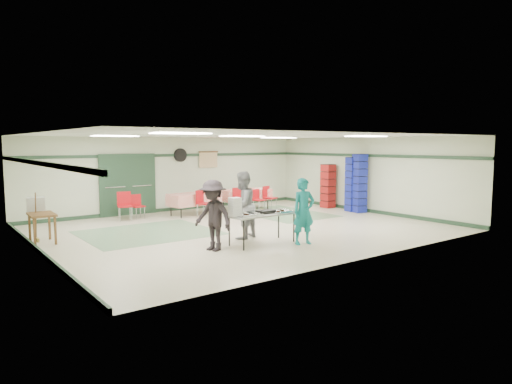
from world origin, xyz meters
TOP-DOWN VIEW (x-y plane):
  - floor at (0.00, 0.00)m, footprint 11.00×11.00m
  - ceiling at (0.00, 0.00)m, footprint 11.00×11.00m
  - wall_back at (0.00, 4.50)m, footprint 11.00×0.00m
  - wall_front at (0.00, -4.50)m, footprint 11.00×0.00m
  - wall_left at (-5.50, 0.00)m, footprint 0.00×9.00m
  - wall_right at (5.50, 0.00)m, footprint 0.00×9.00m
  - trim_back at (0.00, 4.47)m, footprint 11.00×0.06m
  - baseboard_back at (0.00, 4.47)m, footprint 11.00×0.06m
  - trim_left at (-5.47, 0.00)m, footprint 0.06×9.00m
  - baseboard_left at (-5.47, 0.00)m, footprint 0.06×9.00m
  - trim_right at (5.47, 0.00)m, footprint 0.06×9.00m
  - baseboard_right at (5.47, 0.00)m, footprint 0.06×9.00m
  - green_patch_a at (-2.50, 1.00)m, footprint 3.50×3.00m
  - green_patch_b at (2.80, 1.50)m, footprint 2.50×3.50m
  - double_door_left at (-2.20, 4.44)m, footprint 0.90×0.06m
  - double_door_right at (-1.25, 4.44)m, footprint 0.90×0.06m
  - door_frame at (-1.73, 4.42)m, footprint 2.00×0.03m
  - wall_fan at (0.30, 4.44)m, footprint 0.50×0.10m
  - scroll_banner at (1.50, 4.44)m, footprint 0.80×0.02m
  - serving_table at (-0.82, -2.01)m, footprint 1.83×0.77m
  - sheet_tray_right at (-0.29, -2.10)m, footprint 0.64×0.49m
  - sheet_tray_mid at (-0.86, -1.91)m, footprint 0.59×0.45m
  - sheet_tray_left at (-1.32, -2.10)m, footprint 0.62×0.48m
  - baking_pan at (-0.73, -2.04)m, footprint 0.45×0.29m
  - foam_box_stack at (-1.62, -1.99)m, footprint 0.25×0.23m
  - volunteer_teal at (-0.01, -2.63)m, footprint 0.66×0.50m
  - volunteer_grey at (-0.84, -1.18)m, footprint 1.02×0.90m
  - volunteer_dark at (-2.16, -1.89)m, footprint 0.87×1.18m
  - dining_table_a at (2.32, 3.10)m, footprint 1.94×0.98m
  - dining_table_b at (0.12, 3.10)m, footprint 1.91×1.02m
  - chair_a at (2.44, 2.52)m, footprint 0.44×0.44m
  - chair_b at (1.62, 2.53)m, footprint 0.50×0.50m
  - chair_c at (2.95, 2.53)m, footprint 0.52×0.52m
  - chair_d at (0.11, 2.53)m, footprint 0.56×0.56m
  - chair_loose_a at (-1.77, 3.57)m, footprint 0.40×0.40m
  - chair_loose_b at (-2.27, 3.38)m, footprint 0.53×0.53m
  - crate_stack_blue_a at (5.15, 0.38)m, footprint 0.44×0.44m
  - crate_stack_red at (5.15, 1.59)m, footprint 0.44×0.44m
  - crate_stack_blue_b at (5.15, 0.04)m, footprint 0.49×0.49m
  - printer_table at (-5.15, 1.33)m, footprint 0.61×0.92m
  - office_printer at (-5.15, 1.97)m, footprint 0.49×0.45m
  - broom at (-5.23, 1.61)m, footprint 0.05×0.20m

SIDE VIEW (x-z plane):
  - floor at x=0.00m, z-range 0.00..0.00m
  - green_patch_a at x=-2.50m, z-range 0.00..0.01m
  - green_patch_b at x=2.80m, z-range 0.00..0.01m
  - baseboard_back at x=0.00m, z-range 0.00..0.12m
  - baseboard_left at x=-5.47m, z-range 0.00..0.12m
  - baseboard_right at x=5.47m, z-range 0.00..0.12m
  - chair_loose_a at x=-1.77m, z-range 0.09..0.88m
  - chair_a at x=2.44m, z-range 0.09..0.89m
  - chair_c at x=2.95m, z-range 0.10..0.99m
  - chair_b at x=1.62m, z-range 0.10..1.01m
  - chair_d at x=0.11m, z-range 0.10..1.02m
  - dining_table_b at x=0.12m, z-range 0.19..0.95m
  - dining_table_a at x=2.32m, z-range 0.19..0.95m
  - chair_loose_b at x=-2.27m, z-range 0.11..1.04m
  - printer_table at x=-5.15m, z-range 0.27..1.01m
  - broom at x=-5.23m, z-range 0.03..1.26m
  - serving_table at x=-0.82m, z-range 0.34..1.10m
  - sheet_tray_right at x=-0.29m, z-range 0.76..0.78m
  - sheet_tray_mid at x=-0.86m, z-range 0.76..0.78m
  - sheet_tray_left at x=-1.32m, z-range 0.76..0.78m
  - baking_pan at x=-0.73m, z-range 0.76..0.84m
  - volunteer_teal at x=-0.01m, z-range 0.00..1.63m
  - volunteer_dark at x=-2.16m, z-range 0.00..1.64m
  - crate_stack_red at x=5.15m, z-range 0.00..1.69m
  - volunteer_grey at x=-0.84m, z-range 0.00..1.75m
  - office_printer at x=-5.15m, z-range 0.75..1.09m
  - foam_box_stack at x=-1.62m, z-range 0.76..1.20m
  - crate_stack_blue_a at x=5.15m, z-range 0.00..1.99m
  - double_door_left at x=-2.20m, z-range 0.00..2.10m
  - double_door_right at x=-1.25m, z-range 0.00..2.10m
  - door_frame at x=-1.73m, z-range -0.02..2.12m
  - crate_stack_blue_b at x=5.15m, z-range 0.00..2.11m
  - wall_back at x=0.00m, z-range -4.15..6.85m
  - wall_front at x=0.00m, z-range -4.15..6.85m
  - wall_left at x=-5.50m, z-range -3.15..5.85m
  - wall_right at x=5.50m, z-range -3.15..5.85m
  - scroll_banner at x=1.50m, z-range 1.55..2.15m
  - trim_back at x=0.00m, z-range 2.00..2.10m
  - trim_left at x=-5.47m, z-range 2.00..2.10m
  - trim_right at x=5.47m, z-range 2.00..2.10m
  - wall_fan at x=0.30m, z-range 1.80..2.30m
  - ceiling at x=0.00m, z-range 2.70..2.70m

